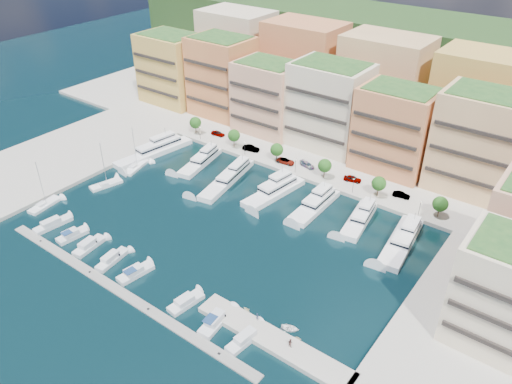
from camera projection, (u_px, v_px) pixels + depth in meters
ground at (224, 227)px, 120.08m from camera, size 400.00×400.00×0.00m
north_quay at (347, 138)px, 162.26m from camera, size 220.00×64.00×2.00m
east_quay at (479, 380)px, 83.02m from camera, size 34.00×76.00×2.00m
west_quay at (45, 165)px, 146.26m from camera, size 34.00×76.00×2.00m
hillside at (405, 95)px, 194.91m from camera, size 240.00×40.00×58.00m
south_pontoon at (118, 291)px, 101.21m from camera, size 72.00×2.20×0.35m
finger_pier at (273, 342)px, 89.82m from camera, size 32.00×5.00×2.00m
apartment_0 at (172, 69)px, 180.74m from camera, size 22.00×16.50×24.80m
apartment_1 at (222, 76)px, 170.35m from camera, size 20.00×16.50×26.80m
apartment_2 at (268, 97)px, 159.33m from camera, size 20.00×15.50×22.80m
apartment_3 at (329, 106)px, 149.20m from camera, size 22.00×16.50×25.80m
apartment_4 at (395, 129)px, 137.14m from camera, size 20.00×15.50×23.80m
apartment_5 at (481, 143)px, 126.49m from camera, size 22.00×16.50×26.80m
apartment_east_b at (512, 296)px, 83.86m from camera, size 18.00×14.50×20.80m
backblock_0 at (237, 51)px, 190.04m from camera, size 26.00×18.00×30.00m
backblock_1 at (304, 66)px, 174.74m from camera, size 26.00×18.00×30.00m
backblock_2 at (383, 83)px, 159.44m from camera, size 26.00×18.00×30.00m
backblock_3 at (480, 105)px, 144.14m from camera, size 26.00×18.00×30.00m
tree_0 at (195, 123)px, 160.77m from camera, size 3.80×3.80×5.65m
tree_1 at (234, 135)px, 152.61m from camera, size 3.80×3.80×5.65m
tree_2 at (277, 150)px, 144.45m from camera, size 3.80×3.80×5.65m
tree_3 at (325, 166)px, 136.29m from camera, size 3.80×3.80×5.65m
tree_4 at (379, 184)px, 128.13m from camera, size 3.80×3.80×5.65m
tree_5 at (440, 204)px, 119.97m from camera, size 3.80×3.80×5.65m
lamppost_0 at (200, 131)px, 157.65m from camera, size 0.30×0.30×4.20m
lamppost_1 at (245, 146)px, 148.47m from camera, size 0.30×0.30×4.20m
lamppost_2 at (295, 163)px, 139.29m from camera, size 0.30×0.30×4.20m
lamppost_3 at (353, 183)px, 130.11m from camera, size 0.30×0.30×4.20m
lamppost_4 at (420, 206)px, 120.93m from camera, size 0.30×0.30×4.20m
yacht_0 at (156, 150)px, 152.04m from camera, size 8.20×26.48×7.30m
yacht_1 at (202, 160)px, 146.61m from camera, size 7.91×18.99×7.30m
yacht_2 at (229, 176)px, 138.30m from camera, size 8.65×24.65×7.30m
yacht_3 at (276, 190)px, 132.29m from camera, size 7.46×20.53×7.30m
yacht_4 at (316, 204)px, 126.67m from camera, size 5.20×18.57×7.30m
yacht_5 at (360, 218)px, 121.21m from camera, size 6.79×16.93×7.30m
yacht_6 at (403, 239)px, 113.96m from camera, size 7.30×21.04×7.30m
cruiser_0 at (53, 224)px, 120.00m from camera, size 3.58×9.40×2.55m
cruiser_1 at (72, 236)px, 116.14m from camera, size 3.49×7.37×2.66m
cruiser_2 at (89, 246)px, 112.88m from camera, size 3.71×8.44×2.55m
cruiser_3 at (112, 259)px, 108.82m from camera, size 3.46×8.63×2.55m
cruiser_4 at (135, 273)px, 105.00m from camera, size 3.82×8.26×2.66m
cruiser_6 at (186, 303)px, 97.58m from camera, size 3.65×7.84×2.55m
cruiser_7 at (216, 321)px, 93.50m from camera, size 3.67×8.89×2.66m
cruiser_8 at (246, 338)px, 89.90m from camera, size 3.40×9.02×2.55m
sailboat_2 at (136, 168)px, 144.48m from camera, size 5.06×9.74×13.20m
sailboat_0 at (45, 205)px, 127.51m from camera, size 4.05×9.09×13.20m
sailboat_1 at (106, 185)px, 136.21m from camera, size 4.95×9.18×13.20m
tender_3 at (297, 338)px, 90.06m from camera, size 1.99×1.86×0.85m
tender_2 at (290, 328)px, 92.17m from camera, size 4.08×3.52×0.71m
tender_1 at (247, 309)px, 96.24m from camera, size 1.77×1.59×0.83m
car_0 at (218, 133)px, 160.83m from camera, size 4.83×2.37×1.59m
car_1 at (251, 148)px, 151.66m from camera, size 5.49×3.01×1.71m
car_2 at (286, 161)px, 144.88m from camera, size 5.46×2.91×1.46m
car_3 at (307, 165)px, 143.09m from camera, size 5.14×3.00×1.40m
car_4 at (353, 179)px, 136.07m from camera, size 5.13×3.06×1.64m
car_5 at (401, 195)px, 129.13m from camera, size 4.62×2.26×1.46m
person_0 at (257, 316)px, 92.78m from camera, size 0.59×0.68×1.57m
person_1 at (290, 343)px, 87.36m from camera, size 0.91×0.73×1.79m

